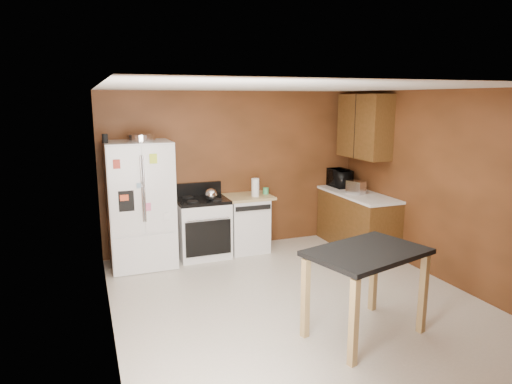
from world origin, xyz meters
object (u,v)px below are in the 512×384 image
gas_range (203,227)px  toaster (356,187)px  dishwasher (246,223)px  microwave (339,179)px  green_canister (266,191)px  refrigerator (141,205)px  paper_towel (255,187)px  island (367,264)px  roasting_pan (141,138)px  kettle (211,194)px  pen_cup (105,138)px

gas_range → toaster: bearing=-11.7°
dishwasher → microwave: bearing=3.3°
green_canister → toaster: 1.43m
refrigerator → gas_range: bearing=3.8°
paper_towel → island: 2.86m
toaster → refrigerator: refrigerator is taller
gas_range → refrigerator: bearing=-176.2°
microwave → island: size_ratio=0.38×
roasting_pan → paper_towel: roasting_pan is taller
roasting_pan → kettle: 1.29m
kettle → microwave: size_ratio=0.36×
roasting_pan → microwave: (3.30, 0.19, -0.81)m
dishwasher → island: bearing=-85.6°
pen_cup → gas_range: 1.94m
pen_cup → toaster: 3.83m
microwave → refrigerator: bearing=93.0°
microwave → gas_range: (-2.45, -0.12, -0.58)m
microwave → pen_cup: bearing=94.0°
dishwasher → toaster: bearing=-17.3°
refrigerator → paper_towel: bearing=-0.4°
pen_cup → microwave: bearing=4.1°
paper_towel → toaster: size_ratio=1.01×
pen_cup → gas_range: pen_cup is taller
refrigerator → island: (1.85, -2.86, -0.14)m
kettle → green_canister: bearing=11.1°
paper_towel → microwave: bearing=6.9°
toaster → gas_range: toaster is taller
pen_cup → roasting_pan: bearing=9.5°
roasting_pan → paper_towel: size_ratio=1.42×
green_canister → dishwasher: 0.59m
paper_towel → green_canister: (0.22, 0.11, -0.09)m
microwave → island: (-1.50, -3.04, -0.27)m
paper_towel → microwave: (1.61, 0.20, 0.01)m
pen_cup → green_canister: pen_cup is taller
paper_towel → refrigerator: bearing=179.6°
kettle → refrigerator: 1.02m
refrigerator → gas_range: 1.01m
island → paper_towel: bearing=92.2°
pen_cup → toaster: (3.72, -0.35, -0.86)m
roasting_pan → pen_cup: 0.49m
paper_towel → gas_range: (-0.83, 0.07, -0.57)m
pen_cup → microwave: (3.78, 0.27, -0.82)m
paper_towel → green_canister: bearing=26.5°
pen_cup → toaster: bearing=-5.3°
kettle → paper_towel: (0.73, 0.08, 0.04)m
kettle → green_canister: size_ratio=1.77×
kettle → microwave: microwave is taller
green_canister → toaster: toaster is taller
dishwasher → gas_range: bearing=-178.1°
paper_towel → gas_range: 1.01m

